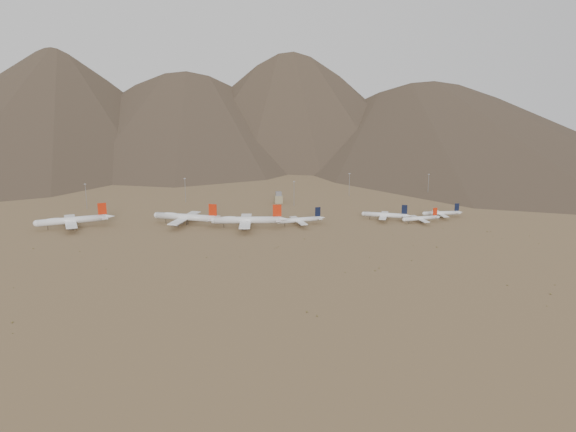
{
  "coord_description": "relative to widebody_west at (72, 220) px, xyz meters",
  "views": [
    {
      "loc": [
        -29.73,
        -456.29,
        125.4
      ],
      "look_at": [
        29.12,
        30.0,
        7.31
      ],
      "focal_mm": 35.0,
      "sensor_mm": 36.0,
      "label": 1
    }
  ],
  "objects": [
    {
      "name": "narrowbody_c",
      "position": [
        310.17,
        -18.81,
        -2.76
      ],
      "size": [
        38.79,
        28.31,
        12.9
      ],
      "rotation": [
        0.0,
        0.0,
        0.17
      ],
      "color": "white",
      "rests_on": "ground"
    },
    {
      "name": "control_tower",
      "position": [
        190.29,
        81.12,
        -1.63
      ],
      "size": [
        8.0,
        8.0,
        12.0
      ],
      "color": "gray",
      "rests_on": "ground"
    },
    {
      "name": "narrowbody_d",
      "position": [
        336.74,
        -1.82,
        -2.68
      ],
      "size": [
        39.83,
        28.4,
        13.15
      ],
      "rotation": [
        0.0,
        0.0,
        0.01
      ],
      "color": "white",
      "rests_on": "ground"
    },
    {
      "name": "mast_west",
      "position": [
        92.5,
        97.8,
        7.26
      ],
      "size": [
        2.0,
        0.6,
        25.7
      ],
      "color": "gray",
      "rests_on": "ground"
    },
    {
      "name": "mast_far_west",
      "position": [
        -4.5,
        76.33,
        7.26
      ],
      "size": [
        2.0,
        0.6,
        25.7
      ],
      "color": "gray",
      "rests_on": "ground"
    },
    {
      "name": "narrowbody_a",
      "position": [
        199.9,
        -14.63,
        -1.99
      ],
      "size": [
        45.75,
        33.51,
        15.26
      ],
      "rotation": [
        0.0,
        0.0,
        0.2
      ],
      "color": "white",
      "rests_on": "ground"
    },
    {
      "name": "mast_east",
      "position": [
        272.77,
        109.24,
        7.26
      ],
      "size": [
        2.0,
        0.6,
        25.7
      ],
      "color": "gray",
      "rests_on": "ground"
    },
    {
      "name": "mast_far_east",
      "position": [
        358.46,
        93.34,
        7.26
      ],
      "size": [
        2.0,
        0.6,
        25.7
      ],
      "color": "gray",
      "rests_on": "ground"
    },
    {
      "name": "mountain_ridge",
      "position": [
        160.29,
        861.12,
        143.05
      ],
      "size": [
        4400.0,
        1000.0,
        300.0
      ],
      "color": "brown",
      "rests_on": "ground"
    },
    {
      "name": "narrowbody_b",
      "position": [
        280.91,
        -6.03,
        -1.98
      ],
      "size": [
        44.15,
        33.07,
        15.31
      ],
      "rotation": [
        0.0,
        0.0,
        -0.36
      ],
      "color": "white",
      "rests_on": "ground"
    },
    {
      "name": "desert_scrub",
      "position": [
        189.16,
        -135.93,
        -6.62
      ],
      "size": [
        433.5,
        173.91,
        0.88
      ],
      "color": "brown",
      "rests_on": "ground"
    },
    {
      "name": "mast_centre",
      "position": [
        204.7,
        65.82,
        7.26
      ],
      "size": [
        2.0,
        0.6,
        25.7
      ],
      "color": "gray",
      "rests_on": "ground"
    },
    {
      "name": "widebody_east",
      "position": [
        152.27,
        -18.11,
        0.16
      ],
      "size": [
        69.33,
        53.54,
        20.6
      ],
      "rotation": [
        0.0,
        0.0,
        -0.09
      ],
      "color": "white",
      "rests_on": "ground"
    },
    {
      "name": "widebody_west",
      "position": [
        0.0,
        0.0,
        0.0
      ],
      "size": [
        66.0,
        52.26,
        20.15
      ],
      "rotation": [
        0.0,
        0.0,
        0.28
      ],
      "color": "white",
      "rests_on": "ground"
    },
    {
      "name": "widebody_centre",
      "position": [
        98.5,
        -0.24,
        0.01
      ],
      "size": [
        64.41,
        51.58,
        20.17
      ],
      "rotation": [
        0.0,
        0.0,
        -0.37
      ],
      "color": "white",
      "rests_on": "ground"
    },
    {
      "name": "ground",
      "position": [
        160.29,
        -38.88,
        -6.95
      ],
      "size": [
        3000.0,
        3000.0,
        0.0
      ],
      "primitive_type": "plane",
      "color": "#906F4A",
      "rests_on": "ground"
    }
  ]
}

